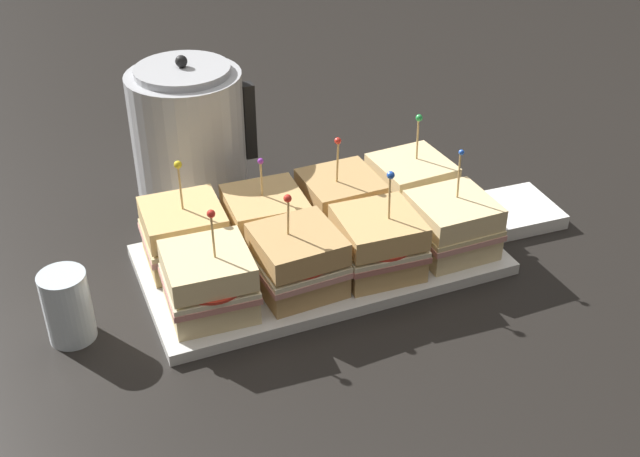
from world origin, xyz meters
The scene contains 13 objects.
ground_plane centered at (0.00, 0.00, 0.00)m, with size 6.00×6.00×0.00m, color black.
serving_platter centered at (0.00, 0.00, 0.01)m, with size 0.55×0.28×0.02m.
sandwich_front_far_left centered at (-0.19, -0.06, 0.06)m, with size 0.13×0.13×0.17m.
sandwich_front_center_left centered at (-0.06, -0.06, 0.06)m, with size 0.13×0.13×0.16m.
sandwich_front_center_right centered at (0.07, -0.07, 0.06)m, with size 0.13×0.13×0.17m.
sandwich_front_far_right centered at (0.19, -0.06, 0.06)m, with size 0.12×0.12×0.17m.
sandwich_back_far_left centered at (-0.20, 0.07, 0.06)m, with size 0.13×0.13×0.17m.
sandwich_back_center_left centered at (-0.07, 0.06, 0.06)m, with size 0.13×0.13×0.15m.
sandwich_back_center_right centered at (0.06, 0.07, 0.06)m, with size 0.12×0.12×0.17m.
sandwich_back_far_right centered at (0.19, 0.07, 0.06)m, with size 0.13×0.13×0.17m.
kettle_steel centered at (-0.13, 0.28, 0.12)m, with size 0.22×0.19×0.26m.
drinking_glass centered at (-0.38, -0.03, 0.05)m, with size 0.06×0.06×0.11m.
napkin_stack centered at (0.36, 0.00, 0.01)m, with size 0.13×0.13×0.02m.
Camera 1 is at (-0.39, -0.95, 0.73)m, focal length 45.00 mm.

